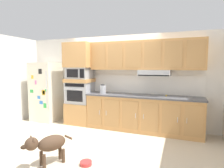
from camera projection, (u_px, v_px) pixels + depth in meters
name	position (u px, v px, depth m)	size (l,w,h in m)	color
ground_plane	(99.00, 136.00, 4.35)	(9.60, 9.60, 0.00)	beige
back_kitchen_wall	(115.00, 80.00, 5.26)	(6.20, 0.12, 2.50)	silver
side_panel_left	(9.00, 80.00, 5.21)	(0.12, 7.10, 2.50)	silver
refrigerator	(46.00, 92.00, 5.62)	(0.76, 0.73, 1.76)	silver
oven_base_cabinet	(80.00, 113.00, 5.34)	(0.74, 0.62, 0.60)	tan
built_in_oven	(80.00, 92.00, 5.28)	(0.70, 0.62, 0.60)	#A8AAAF
appliance_mid_shelf	(80.00, 80.00, 5.25)	(0.74, 0.62, 0.10)	tan
microwave	(80.00, 73.00, 5.23)	(0.64, 0.54, 0.32)	#A8AAAF
appliance_upper_cabinet	(79.00, 55.00, 5.19)	(0.74, 0.62, 0.68)	tan
lower_cabinet_run	(142.00, 114.00, 4.70)	(2.88, 0.63, 0.88)	tan
countertop_slab	(142.00, 96.00, 4.66)	(2.92, 0.64, 0.04)	#4C4C51
backsplash_panel	(145.00, 84.00, 4.90)	(2.92, 0.02, 0.50)	white
upper_cabinet_with_hood	(145.00, 56.00, 4.67)	(2.88, 0.48, 0.88)	tan
screwdriver	(167.00, 96.00, 4.50)	(0.13, 0.12, 0.03)	yellow
electric_kettle	(103.00, 89.00, 4.97)	(0.17, 0.17, 0.24)	#A8AAAF
dog	(48.00, 144.00, 3.04)	(0.52, 0.76, 0.56)	#473323
dog_food_bowl	(86.00, 163.00, 3.08)	(0.20, 0.20, 0.06)	red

